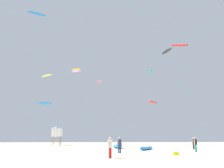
# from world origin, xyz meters

# --- Properties ---
(ground_plane) EXTENTS (120.00, 120.00, 0.00)m
(ground_plane) POSITION_xyz_m (0.00, 0.00, 0.00)
(ground_plane) COLOR beige
(person_foreground) EXTENTS (0.40, 0.51, 1.78)m
(person_foreground) POSITION_xyz_m (-0.72, 5.73, 1.04)
(person_foreground) COLOR #B21E23
(person_foreground) RESTS_ON ground
(person_midground) EXTENTS (0.47, 0.38, 1.68)m
(person_midground) POSITION_xyz_m (12.49, 17.57, 0.98)
(person_midground) COLOR #2D2D33
(person_midground) RESTS_ON ground
(person_left) EXTENTS (0.59, 0.40, 1.79)m
(person_left) POSITION_xyz_m (0.68, 11.28, 1.04)
(person_left) COLOR navy
(person_left) RESTS_ON ground
(person_right) EXTENTS (0.47, 0.44, 1.78)m
(person_right) POSITION_xyz_m (10.22, 12.22, 1.04)
(person_right) COLOR teal
(person_right) RESTS_ON ground
(kite_grounded_near) EXTENTS (3.19, 3.58, 0.44)m
(kite_grounded_near) POSITION_xyz_m (5.08, 16.59, 0.22)
(kite_grounded_near) COLOR blue
(kite_grounded_near) RESTS_ON ground
(kite_grounded_mid) EXTENTS (1.72, 5.53, 0.71)m
(kite_grounded_mid) POSITION_xyz_m (1.50, 22.51, 0.32)
(kite_grounded_mid) COLOR blue
(kite_grounded_mid) RESTS_ON ground
(lifeguard_tower) EXTENTS (2.30, 2.30, 4.15)m
(lifeguard_tower) POSITION_xyz_m (-10.85, 32.65, 3.05)
(lifeguard_tower) COLOR #8C704C
(lifeguard_tower) RESTS_ON ground
(cooler_box) EXTENTS (0.56, 0.36, 0.32)m
(cooler_box) POSITION_xyz_m (6.15, 8.32, 0.16)
(cooler_box) COLOR yellow
(cooler_box) RESTS_ON ground
(kite_aloft_0) EXTENTS (3.88, 1.52, 0.67)m
(kite_aloft_0) POSITION_xyz_m (-15.60, 38.08, 10.10)
(kite_aloft_0) COLOR blue
(kite_aloft_1) EXTENTS (3.73, 1.46, 0.79)m
(kite_aloft_1) POSITION_xyz_m (14.56, 23.38, 19.98)
(kite_aloft_1) COLOR red
(kite_aloft_2) EXTENTS (4.09, 2.60, 0.66)m
(kite_aloft_2) POSITION_xyz_m (-15.03, 24.21, 26.65)
(kite_aloft_2) COLOR blue
(kite_aloft_3) EXTENTS (2.01, 3.81, 0.44)m
(kite_aloft_3) POSITION_xyz_m (13.71, 28.63, 21.08)
(kite_aloft_3) COLOR #2D2D33
(kite_aloft_4) EXTENTS (1.32, 3.21, 0.62)m
(kite_aloft_4) POSITION_xyz_m (12.50, 38.76, 19.80)
(kite_aloft_4) COLOR #19B29E
(kite_aloft_5) EXTENTS (2.86, 1.75, 0.37)m
(kite_aloft_5) POSITION_xyz_m (-8.42, 40.56, 20.23)
(kite_aloft_5) COLOR yellow
(kite_aloft_6) EXTENTS (2.63, 1.77, 0.65)m
(kite_aloft_6) POSITION_xyz_m (-6.68, 27.77, 15.37)
(kite_aloft_6) COLOR #E5598C
(kite_aloft_7) EXTENTS (2.61, 2.11, 0.54)m
(kite_aloft_7) POSITION_xyz_m (-11.32, 22.25, 12.55)
(kite_aloft_7) COLOR yellow
(kite_aloft_8) EXTENTS (3.56, 3.69, 0.52)m
(kite_aloft_8) POSITION_xyz_m (11.22, 33.51, 9.92)
(kite_aloft_8) COLOR red
(kite_aloft_9) EXTENTS (1.53, 3.25, 0.52)m
(kite_aloft_9) POSITION_xyz_m (-1.83, 33.91, 14.85)
(kite_aloft_9) COLOR #E5598C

